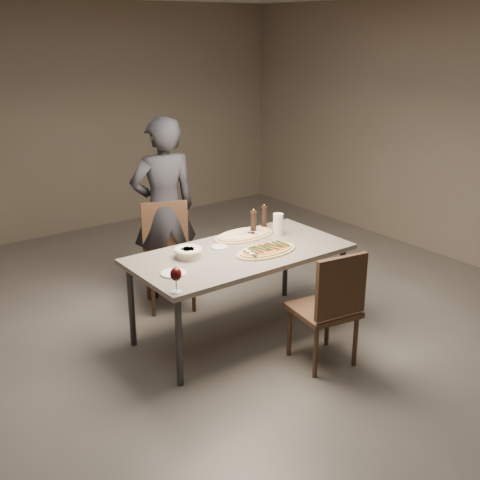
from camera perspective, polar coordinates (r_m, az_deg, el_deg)
room at (r=4.72m, az=0.00°, el=6.31°), size 7.00×7.00×7.00m
dining_table at (r=4.93m, az=0.00°, el=-1.72°), size 1.80×0.90×0.75m
zucchini_pizza at (r=4.89m, az=2.48°, el=-0.97°), size 0.56×0.31×0.05m
ham_pizza at (r=5.25m, az=0.37°, el=0.49°), size 0.59×0.32×0.04m
bread_basket at (r=4.78m, az=-4.95°, el=-1.13°), size 0.23×0.23×0.08m
oil_dish at (r=4.98m, az=-1.96°, el=-0.68°), size 0.14×0.14×0.02m
pepper_mill_left at (r=5.29m, az=1.29°, el=1.68°), size 0.06×0.06×0.23m
pepper_mill_right at (r=5.48m, az=2.30°, el=2.26°), size 0.06×0.06×0.22m
carafe at (r=5.29m, az=3.63°, el=1.51°), size 0.09×0.09×0.19m
wine_glass at (r=4.14m, az=-6.09°, el=-3.33°), size 0.08×0.08×0.18m
side_plate at (r=4.49m, az=-6.33°, el=-3.16°), size 0.19×0.19×0.01m
chair_near at (r=4.57m, az=8.59°, el=-5.97°), size 0.51×0.51×0.94m
chair_far at (r=5.63m, az=-6.89°, el=-0.82°), size 0.59×0.59×0.96m
diner at (r=5.71m, az=-7.23°, el=2.97°), size 0.70×0.52×1.74m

